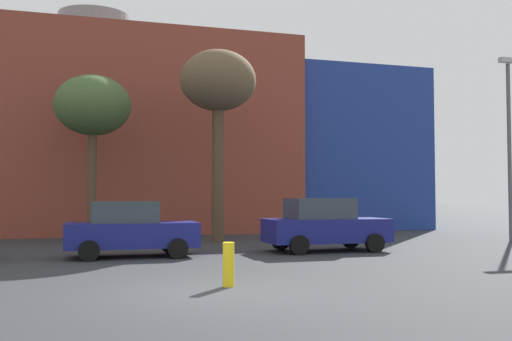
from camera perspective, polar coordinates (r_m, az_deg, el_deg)
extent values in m
plane|color=#2D3033|center=(11.43, -4.44, -11.93)|extent=(200.00, 200.00, 0.00)
cube|color=brown|center=(33.67, -15.91, 2.98)|extent=(20.70, 12.73, 10.14)
cube|color=navy|center=(36.68, 7.12, 1.63)|extent=(8.01, 11.45, 9.09)
cylinder|color=slate|center=(34.78, -15.78, 12.98)|extent=(4.00, 4.00, 2.00)
cube|color=navy|center=(18.09, -12.22, -6.27)|extent=(3.96, 1.70, 0.75)
cube|color=#333D47|center=(18.04, -12.95, -4.02)|extent=(1.98, 1.51, 0.66)
cylinder|color=black|center=(19.11, -8.59, -7.23)|extent=(0.60, 0.21, 0.60)
cylinder|color=black|center=(17.40, -7.79, -7.70)|extent=(0.60, 0.21, 0.60)
cylinder|color=black|center=(18.93, -16.31, -7.20)|extent=(0.60, 0.21, 0.60)
cylinder|color=black|center=(17.20, -16.29, -7.68)|extent=(0.60, 0.21, 0.60)
cube|color=navy|center=(19.66, 7.02, -5.92)|extent=(4.14, 1.78, 0.79)
cube|color=#333D47|center=(19.53, 6.34, -3.77)|extent=(2.07, 1.58, 0.69)
cylinder|color=black|center=(21.06, 9.38, -6.76)|extent=(0.63, 0.22, 0.63)
cylinder|color=black|center=(19.45, 11.73, -7.09)|extent=(0.63, 0.22, 0.63)
cylinder|color=black|center=(20.05, 2.46, -7.00)|extent=(0.63, 0.22, 0.63)
cylinder|color=black|center=(18.34, 4.32, -7.41)|extent=(0.63, 0.22, 0.63)
cylinder|color=brown|center=(24.17, -16.02, -1.29)|extent=(0.36, 0.36, 4.73)
ellipsoid|color=#476033|center=(24.45, -15.93, 6.25)|extent=(3.08, 3.08, 2.47)
cylinder|color=brown|center=(23.38, -3.82, -0.08)|extent=(0.49, 0.49, 5.76)
ellipsoid|color=brown|center=(23.84, -3.79, 8.93)|extent=(3.12, 3.12, 2.50)
cylinder|color=yellow|center=(11.97, -2.75, -9.32)|extent=(0.24, 0.24, 0.91)
cylinder|color=#59595E|center=(26.31, 23.90, 1.71)|extent=(0.16, 0.16, 7.46)
cube|color=#B2B2B2|center=(26.87, 23.75, 10.00)|extent=(0.80, 0.24, 0.20)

